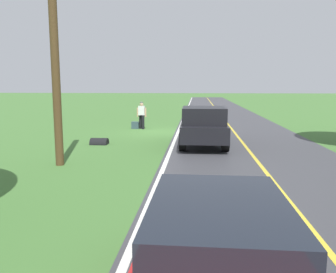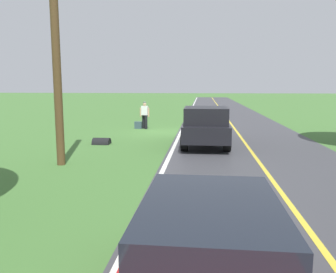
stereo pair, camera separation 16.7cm
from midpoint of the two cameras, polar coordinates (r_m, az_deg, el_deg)
The scene contains 10 objects.
ground_plane at distance 20.30m, azimuth -0.50°, elevation 0.70°, with size 200.00×200.00×0.00m, color #427033.
road_surface at distance 20.30m, azimuth 11.78°, elevation 0.53°, with size 7.03×120.00×0.00m, color #3D3D42.
lane_edge_line at distance 20.22m, azimuth 2.34°, elevation 0.68°, with size 0.16×117.60×0.00m, color silver.
lane_centre_line at distance 20.30m, azimuth 11.78°, elevation 0.54°, with size 0.14×117.60×0.00m, color gold.
hitchhiker_walking at distance 21.93m, azimuth -3.66°, elevation 3.85°, with size 0.62×0.53×1.75m.
suitcase_carried at distance 22.03m, azimuth -4.76°, elevation 1.89°, with size 0.20×0.46×0.46m, color #384C56.
pickup_truck_passing at distance 15.90m, azimuth 6.52°, elevation 1.98°, with size 2.13×5.42×1.82m.
sedan_ahead_same_lane at distance 4.28m, azimuth 8.18°, elevation -19.60°, with size 1.96×4.42×1.41m.
utility_pole_roadside at distance 12.42m, azimuth -17.83°, elevation 15.22°, with size 0.28×0.28×8.60m, color brown.
drainage_culvert at distance 16.54m, azimuth -10.69°, elevation -1.24°, with size 0.60×0.60×0.80m, color black.
Camera 2 is at (-2.27, 19.99, 2.77)m, focal length 36.67 mm.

